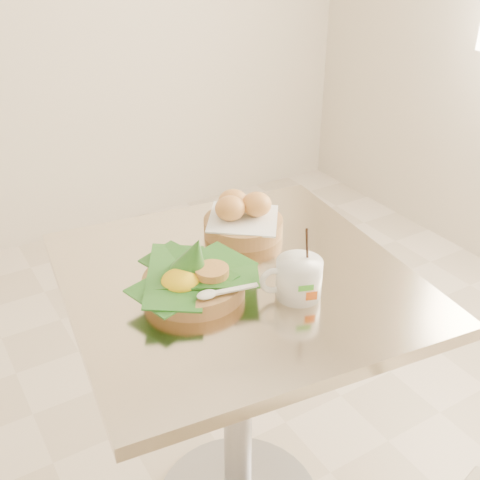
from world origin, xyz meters
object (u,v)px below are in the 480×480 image
cafe_table (238,356)px  bread_basket (242,218)px  coffee_mug (298,278)px  rice_basket (193,278)px

cafe_table → bread_basket: bread_basket is taller
cafe_table → bread_basket: 0.32m
cafe_table → bread_basket: bearing=55.6°
bread_basket → coffee_mug: bearing=-98.9°
rice_basket → coffee_mug: 0.21m
bread_basket → rice_basket: bearing=-142.5°
cafe_table → rice_basket: bearing=-175.6°
cafe_table → rice_basket: (-0.11, -0.01, 0.26)m
cafe_table → rice_basket: size_ratio=3.03×
cafe_table → coffee_mug: (0.06, -0.13, 0.26)m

